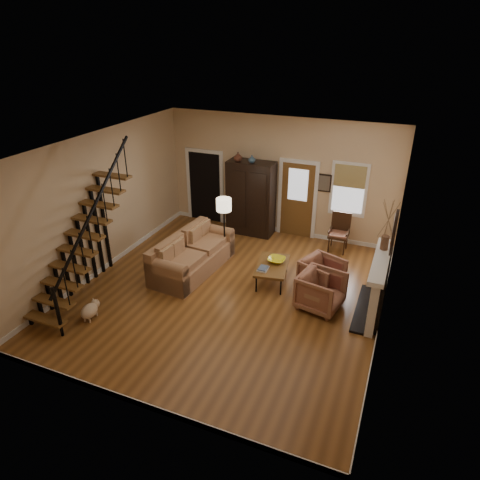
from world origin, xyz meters
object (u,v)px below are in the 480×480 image
at_px(armoire, 251,198).
at_px(coffee_table, 272,273).
at_px(sofa, 193,254).
at_px(floor_lamp, 224,229).
at_px(armchair_right, 322,275).
at_px(armchair_left, 321,291).
at_px(side_chair, 339,233).

bearing_deg(armoire, coffee_table, -58.46).
relative_size(armoire, sofa, 0.88).
bearing_deg(coffee_table, floor_lamp, 157.05).
distance_m(coffee_table, floor_lamp, 1.72).
relative_size(coffee_table, armchair_right, 1.41).
height_order(sofa, floor_lamp, floor_lamp).
xyz_separation_m(sofa, armchair_left, (3.21, -0.37, -0.05)).
relative_size(armchair_left, side_chair, 0.86).
xyz_separation_m(armoire, coffee_table, (1.43, -2.34, -0.82)).
bearing_deg(armoire, armchair_right, -41.08).
bearing_deg(armchair_left, sofa, 94.93).
bearing_deg(coffee_table, armoire, 121.54).
bearing_deg(armoire, sofa, -101.21).
height_order(sofa, side_chair, side_chair).
distance_m(sofa, armchair_right, 3.10).
relative_size(armoire, armchair_right, 2.51).
bearing_deg(armoire, side_chair, -4.48).
height_order(armoire, side_chair, armoire).
distance_m(sofa, side_chair, 3.87).
height_order(sofa, armchair_left, sofa).
height_order(armchair_left, armchair_right, armchair_left).
height_order(coffee_table, armchair_right, armchair_right).
distance_m(armchair_left, side_chair, 2.74).
distance_m(armoire, armchair_left, 4.04).
height_order(sofa, coffee_table, sofa).
relative_size(armoire, floor_lamp, 1.29).
relative_size(sofa, coffee_table, 2.02).
bearing_deg(coffee_table, armchair_right, 4.81).
xyz_separation_m(armchair_right, side_chair, (-0.02, 2.04, 0.13)).
bearing_deg(armoire, armchair_left, -47.34).
height_order(armchair_left, side_chair, side_chair).
relative_size(sofa, armchair_left, 2.72).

